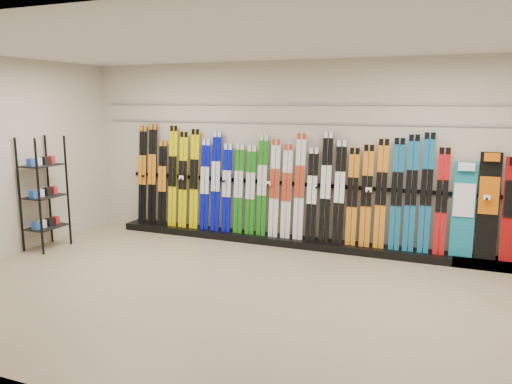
% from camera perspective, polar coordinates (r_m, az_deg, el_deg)
% --- Properties ---
extents(floor, '(8.00, 8.00, 0.00)m').
position_cam_1_polar(floor, '(6.26, -1.39, -11.64)').
color(floor, tan).
rests_on(floor, ground).
extents(back_wall, '(8.00, 0.00, 8.00)m').
position_cam_1_polar(back_wall, '(8.21, 5.58, 4.36)').
color(back_wall, beige).
rests_on(back_wall, floor).
extents(ceiling, '(8.00, 8.00, 0.00)m').
position_cam_1_polar(ceiling, '(5.85, -1.52, 16.78)').
color(ceiling, silver).
rests_on(ceiling, back_wall).
extents(ski_rack_base, '(8.00, 0.40, 0.12)m').
position_cam_1_polar(ski_rack_base, '(8.21, 6.48, -5.90)').
color(ski_rack_base, black).
rests_on(ski_rack_base, floor).
extents(skis, '(5.37, 0.19, 1.83)m').
position_cam_1_polar(skis, '(8.25, 2.03, 0.56)').
color(skis, black).
rests_on(skis, ski_rack_base).
extents(snowboards, '(0.94, 0.23, 1.52)m').
position_cam_1_polar(snowboards, '(7.83, 24.90, -1.69)').
color(snowboards, '#14728C').
rests_on(snowboards, ski_rack_base).
extents(accessory_rack, '(0.40, 0.60, 1.80)m').
position_cam_1_polar(accessory_rack, '(8.63, -23.06, -0.13)').
color(accessory_rack, black).
rests_on(accessory_rack, floor).
extents(slatwall_rail_0, '(7.60, 0.02, 0.03)m').
position_cam_1_polar(slatwall_rail_0, '(8.15, 5.60, 7.85)').
color(slatwall_rail_0, gray).
rests_on(slatwall_rail_0, back_wall).
extents(slatwall_rail_1, '(7.60, 0.02, 0.03)m').
position_cam_1_polar(slatwall_rail_1, '(8.14, 5.64, 9.95)').
color(slatwall_rail_1, gray).
rests_on(slatwall_rail_1, back_wall).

